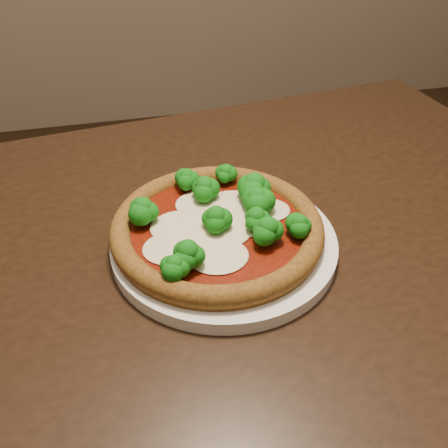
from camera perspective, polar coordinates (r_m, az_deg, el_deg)
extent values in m
cube|color=black|center=(0.70, 1.49, -1.82)|extent=(1.15, 0.87, 0.04)
cylinder|color=black|center=(1.35, 15.47, -1.24)|extent=(0.06, 0.06, 0.71)
cylinder|color=silver|center=(0.65, 0.00, -2.17)|extent=(0.29, 0.29, 0.02)
cylinder|color=brown|center=(0.64, -0.78, -0.81)|extent=(0.27, 0.27, 0.01)
torus|color=brown|center=(0.64, -0.78, -0.32)|extent=(0.27, 0.27, 0.03)
cylinder|color=#6C1305|center=(0.64, -0.79, -0.29)|extent=(0.22, 0.22, 0.00)
ellipsoid|color=beige|center=(0.59, -0.64, -3.66)|extent=(0.07, 0.07, 0.01)
ellipsoid|color=beige|center=(0.67, 0.96, 2.07)|extent=(0.08, 0.07, 0.01)
ellipsoid|color=beige|center=(0.66, 5.13, 1.62)|extent=(0.06, 0.05, 0.00)
ellipsoid|color=beige|center=(0.60, -6.04, -2.72)|extent=(0.07, 0.06, 0.01)
ellipsoid|color=beige|center=(0.64, 3.62, 0.09)|extent=(0.06, 0.06, 0.01)
ellipsoid|color=beige|center=(0.63, -5.11, -0.27)|extent=(0.08, 0.07, 0.01)
ellipsoid|color=beige|center=(0.63, -1.57, -0.36)|extent=(0.11, 0.10, 0.01)
ellipsoid|color=beige|center=(0.67, -2.65, 2.36)|extent=(0.07, 0.06, 0.01)
ellipsoid|color=#168C17|center=(0.55, -5.67, -4.73)|extent=(0.04, 0.04, 0.03)
ellipsoid|color=#168C17|center=(0.63, -9.25, 1.77)|extent=(0.04, 0.04, 0.04)
ellipsoid|color=#168C17|center=(0.60, 5.03, -0.53)|extent=(0.05, 0.05, 0.04)
ellipsoid|color=#168C17|center=(0.62, 3.72, 0.79)|extent=(0.04, 0.04, 0.03)
ellipsoid|color=#168C17|center=(0.61, 8.58, 0.03)|extent=(0.04, 0.04, 0.03)
ellipsoid|color=#168C17|center=(0.67, 3.49, 4.43)|extent=(0.05, 0.05, 0.04)
ellipsoid|color=#168C17|center=(0.56, -4.16, -3.26)|extent=(0.05, 0.05, 0.04)
ellipsoid|color=#168C17|center=(0.67, -2.24, 4.26)|extent=(0.04, 0.04, 0.04)
ellipsoid|color=#168C17|center=(0.69, -4.27, 5.35)|extent=(0.04, 0.04, 0.03)
ellipsoid|color=#168C17|center=(0.64, 3.85, 2.89)|extent=(0.05, 0.05, 0.04)
ellipsoid|color=#168C17|center=(0.66, 3.46, 3.67)|extent=(0.04, 0.04, 0.04)
ellipsoid|color=#168C17|center=(0.71, 0.22, 5.95)|extent=(0.03, 0.03, 0.03)
ellipsoid|color=#168C17|center=(0.61, -0.91, 0.77)|extent=(0.04, 0.04, 0.04)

